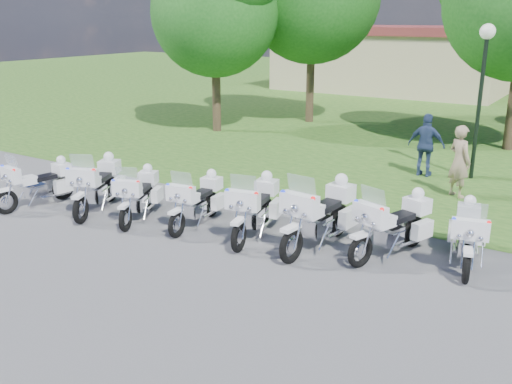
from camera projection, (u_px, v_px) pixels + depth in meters
The scene contains 15 objects.
ground at pixel (202, 243), 12.34m from camera, with size 100.00×100.00×0.00m, color #5A5A5F.
grass_lawn at pixel (481, 99), 34.02m from camera, with size 100.00×48.00×0.01m, color #27551B.
motorcycle_0 at pixel (39, 183), 14.64m from camera, with size 0.90×2.17×1.46m.
motorcycle_1 at pixel (98, 184), 14.27m from camera, with size 1.39×2.28×1.63m.
motorcycle_2 at pixel (139, 194), 13.70m from camera, with size 1.24×2.04×1.46m.
motorcycle_3 at pixel (197, 200), 13.26m from camera, with size 0.88×2.16×1.46m.
motorcycle_4 at pixel (256, 207), 12.58m from camera, with size 1.10×2.35×1.60m.
motorcycle_5 at pixel (321, 214), 11.95m from camera, with size 0.98×2.61×1.75m.
motorcycle_6 at pixel (394, 224), 11.55m from camera, with size 1.25×2.28×1.59m.
motorcycle_7 at pixel (468, 234), 11.15m from camera, with size 1.05×2.17×1.48m.
lamp_post at pixel (484, 65), 16.29m from camera, with size 0.44×0.44×4.51m.
tree_0 at pixel (214, 0), 22.93m from camera, with size 6.04×5.15×8.05m.
building_west at pixel (393, 58), 37.32m from camera, with size 14.56×8.32×4.10m.
bystander_a at pixel (459, 162), 15.24m from camera, with size 0.71×0.47×1.96m, color tan.
bystander_c at pixel (426, 145), 17.25m from camera, with size 1.12×0.47×1.92m, color navy.
Camera 1 is at (7.19, -9.00, 4.70)m, focal length 40.00 mm.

